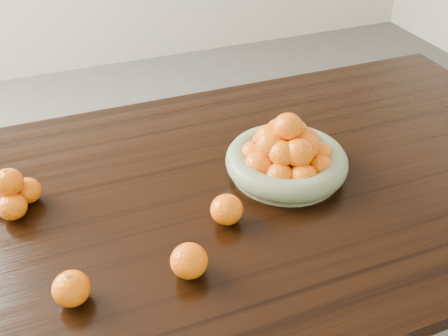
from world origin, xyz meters
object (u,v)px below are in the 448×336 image
object	(u,v)px
dining_table	(217,218)
loose_orange_0	(71,288)
fruit_bowl	(287,156)
orange_pyramid	(12,193)

from	to	relation	value
dining_table	loose_orange_0	size ratio (longest dim) A/B	27.99
fruit_bowl	dining_table	bearing A→B (deg)	-177.38
dining_table	loose_orange_0	distance (m)	0.44
fruit_bowl	orange_pyramid	world-z (taller)	fruit_bowl
dining_table	fruit_bowl	size ratio (longest dim) A/B	6.51
dining_table	loose_orange_0	world-z (taller)	loose_orange_0
dining_table	orange_pyramid	bearing A→B (deg)	166.48
orange_pyramid	loose_orange_0	xyz separation A→B (m)	(0.09, -0.32, -0.01)
dining_table	fruit_bowl	bearing A→B (deg)	2.62
fruit_bowl	orange_pyramid	distance (m)	0.66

